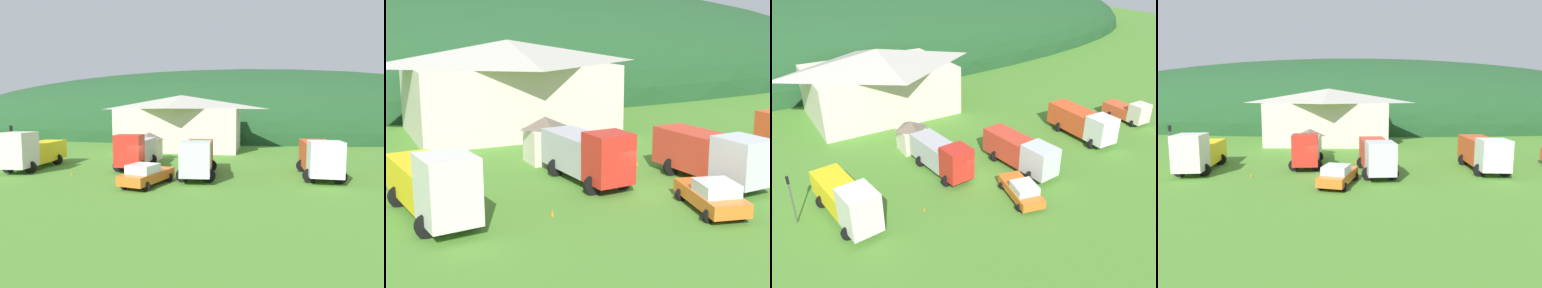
{
  "view_description": "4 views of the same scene",
  "coord_description": "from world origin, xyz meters",
  "views": [
    {
      "loc": [
        9.56,
        -27.09,
        5.33
      ],
      "look_at": [
        3.74,
        2.54,
        2.47
      ],
      "focal_mm": 30.55,
      "sensor_mm": 36.0,
      "label": 1
    },
    {
      "loc": [
        -15.48,
        -25.47,
        9.36
      ],
      "look_at": [
        -0.77,
        6.35,
        1.51
      ],
      "focal_mm": 50.86,
      "sensor_mm": 36.0,
      "label": 2
    },
    {
      "loc": [
        -16.64,
        -25.38,
        18.91
      ],
      "look_at": [
        0.57,
        2.8,
        2.24
      ],
      "focal_mm": 36.98,
      "sensor_mm": 36.0,
      "label": 3
    },
    {
      "loc": [
        3.41,
        -30.12,
        6.84
      ],
      "look_at": [
        2.36,
        4.2,
        2.02
      ],
      "focal_mm": 31.89,
      "sensor_mm": 36.0,
      "label": 4
    }
  ],
  "objects": [
    {
      "name": "tow_truck_silver",
      "position": [
        4.83,
        -0.43,
        1.76
      ],
      "size": [
        3.52,
        8.13,
        3.16
      ],
      "rotation": [
        0.0,
        0.0,
        -1.47
      ],
      "color": "silver",
      "rests_on": "ground"
    },
    {
      "name": "flatbed_truck_yellow",
      "position": [
        -11.29,
        0.19,
        1.79
      ],
      "size": [
        3.74,
        8.51,
        3.65
      ],
      "rotation": [
        0.0,
        0.0,
        -1.45
      ],
      "color": "silver",
      "rests_on": "ground"
    },
    {
      "name": "service_pickup_orange",
      "position": [
        1.7,
        -4.48,
        0.83
      ],
      "size": [
        3.12,
        5.3,
        1.66
      ],
      "rotation": [
        0.0,
        0.0,
        -1.79
      ],
      "color": "orange",
      "rests_on": "ground"
    },
    {
      "name": "play_shed_cream",
      "position": [
        -2.33,
        8.31,
        1.63
      ],
      "size": [
        2.59,
        2.59,
        3.17
      ],
      "color": "beige",
      "rests_on": "ground"
    },
    {
      "name": "ground_plane",
      "position": [
        0.0,
        0.0,
        0.0
      ],
      "size": [
        200.0,
        200.0,
        0.0
      ],
      "primitive_type": "plane",
      "color": "#4C842D"
    },
    {
      "name": "traffic_cone_mid_row",
      "position": [
        2.92,
        4.87,
        0.0
      ],
      "size": [
        0.36,
        0.36,
        0.52
      ],
      "primitive_type": "cone",
      "color": "orange",
      "rests_on": "ground"
    },
    {
      "name": "crane_truck_red",
      "position": [
        -1.81,
        2.68,
        1.76
      ],
      "size": [
        3.49,
        7.42,
        3.41
      ],
      "rotation": [
        0.0,
        0.0,
        -1.48
      ],
      "color": "red",
      "rests_on": "ground"
    },
    {
      "name": "forested_hill_backdrop",
      "position": [
        0.0,
        56.72,
        0.0
      ],
      "size": [
        159.75,
        60.0,
        31.72
      ],
      "primitive_type": "ellipsoid",
      "color": "#1E4723",
      "rests_on": "ground"
    },
    {
      "name": "traffic_cone_near_pickup",
      "position": [
        -5.94,
        -1.82,
        0.0
      ],
      "size": [
        0.36,
        0.36,
        0.63
      ],
      "primitive_type": "cone",
      "color": "orange",
      "rests_on": "ground"
    },
    {
      "name": "depot_building",
      "position": [
        -1.23,
        19.86,
        4.09
      ],
      "size": [
        17.97,
        12.28,
        7.94
      ],
      "color": "beige",
      "rests_on": "ground"
    }
  ]
}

